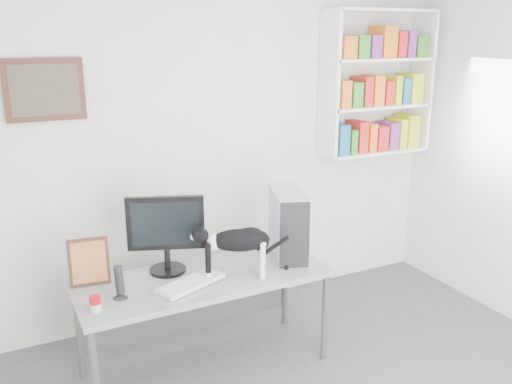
% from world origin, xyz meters
% --- Properties ---
extents(room, '(4.01, 4.01, 2.70)m').
position_xyz_m(room, '(0.00, 0.00, 1.35)').
color(room, '#535358').
rests_on(room, ground).
extents(bookshelf, '(1.03, 0.28, 1.24)m').
position_xyz_m(bookshelf, '(1.40, 1.85, 1.85)').
color(bookshelf, white).
rests_on(bookshelf, room).
extents(wall_art, '(0.52, 0.04, 0.42)m').
position_xyz_m(wall_art, '(-1.30, 1.97, 1.90)').
color(wall_art, '#4B2518').
rests_on(wall_art, room).
extents(desk, '(1.70, 0.68, 0.70)m').
position_xyz_m(desk, '(-0.50, 1.17, 0.35)').
color(desk, gray).
rests_on(desk, room).
extents(monitor, '(0.57, 0.41, 0.55)m').
position_xyz_m(monitor, '(-0.69, 1.35, 0.98)').
color(monitor, black).
rests_on(monitor, desk).
extents(keyboard, '(0.50, 0.34, 0.04)m').
position_xyz_m(keyboard, '(-0.63, 1.07, 0.72)').
color(keyboard, beige).
rests_on(keyboard, desk).
extents(pc_tower, '(0.36, 0.53, 0.49)m').
position_xyz_m(pc_tower, '(0.18, 1.24, 0.95)').
color(pc_tower, '#B9BABE').
rests_on(pc_tower, desk).
extents(speaker, '(0.11, 0.11, 0.22)m').
position_xyz_m(speaker, '(-1.07, 1.10, 0.81)').
color(speaker, black).
rests_on(speaker, desk).
extents(leaning_print, '(0.27, 0.14, 0.32)m').
position_xyz_m(leaning_print, '(-1.20, 1.40, 0.86)').
color(leaning_print, '#4B2518').
rests_on(leaning_print, desk).
extents(soup_can, '(0.08, 0.08, 0.09)m').
position_xyz_m(soup_can, '(-1.24, 1.00, 0.75)').
color(soup_can, '#A70E13').
rests_on(soup_can, desk).
extents(cat, '(0.59, 0.35, 0.36)m').
position_xyz_m(cat, '(-0.30, 1.05, 0.88)').
color(cat, black).
rests_on(cat, desk).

